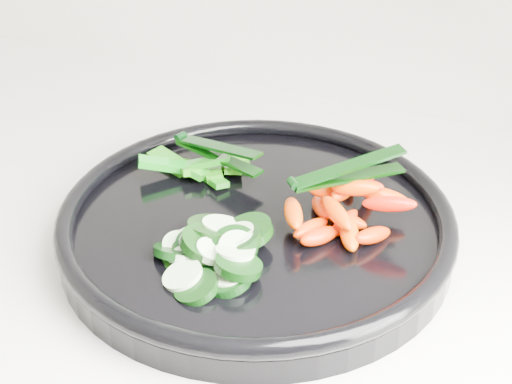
% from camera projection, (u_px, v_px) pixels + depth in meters
% --- Properties ---
extents(veggie_tray, '(0.49, 0.49, 0.04)m').
position_uv_depth(veggie_tray, '(256.00, 223.00, 0.68)').
color(veggie_tray, black).
rests_on(veggie_tray, counter).
extents(cucumber_pile, '(0.12, 0.13, 0.04)m').
position_uv_depth(cucumber_pile, '(210.00, 250.00, 0.62)').
color(cucumber_pile, black).
rests_on(cucumber_pile, veggie_tray).
extents(carrot_pile, '(0.13, 0.15, 0.05)m').
position_uv_depth(carrot_pile, '(343.00, 207.00, 0.66)').
color(carrot_pile, '#FF0D00').
rests_on(carrot_pile, veggie_tray).
extents(pepper_pile, '(0.11, 0.10, 0.03)m').
position_uv_depth(pepper_pile, '(198.00, 166.00, 0.75)').
color(pepper_pile, '#216209').
rests_on(pepper_pile, veggie_tray).
extents(tong_carrot, '(0.09, 0.09, 0.02)m').
position_uv_depth(tong_carrot, '(345.00, 173.00, 0.65)').
color(tong_carrot, black).
rests_on(tong_carrot, carrot_pile).
extents(tong_pepper, '(0.11, 0.05, 0.02)m').
position_uv_depth(tong_pepper, '(215.00, 151.00, 0.74)').
color(tong_pepper, black).
rests_on(tong_pepper, pepper_pile).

